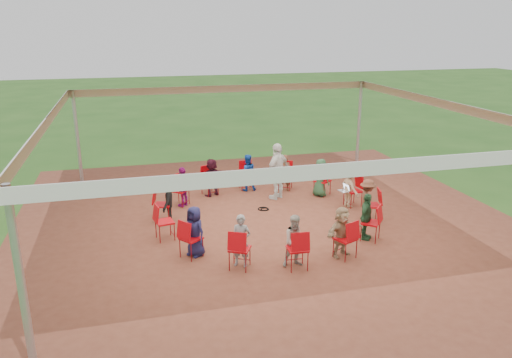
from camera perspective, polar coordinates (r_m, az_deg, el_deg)
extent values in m
plane|color=#28531A|center=(13.29, 1.24, -4.83)|extent=(80.00, 80.00, 0.00)
plane|color=brown|center=(13.29, 1.24, -4.81)|extent=(13.00, 13.00, 0.00)
cylinder|color=#B2B2B7|center=(7.85, -25.23, -10.99)|extent=(0.12, 0.12, 3.00)
cylinder|color=#B2B2B7|center=(17.27, -19.74, 4.55)|extent=(0.12, 0.12, 3.00)
cylinder|color=#B2B2B7|center=(19.14, 11.70, 6.37)|extent=(0.12, 0.12, 3.00)
plane|color=white|center=(12.48, 1.33, 8.04)|extent=(10.30, 10.30, 0.00)
cube|color=white|center=(7.80, 11.79, 1.13)|extent=(10.30, 0.03, 0.24)
cube|color=white|center=(17.45, -3.40, 10.25)|extent=(10.30, 0.03, 0.24)
cube|color=white|center=(12.15, -22.85, 5.87)|extent=(0.03, 10.30, 0.24)
cube|color=white|center=(14.76, 21.13, 7.86)|extent=(0.03, 10.30, 0.24)
imported|color=tan|center=(14.39, 10.67, -0.91)|extent=(0.50, 0.80, 1.16)
imported|color=#285431|center=(15.14, 7.37, 0.17)|extent=(0.59, 0.64, 1.16)
imported|color=brown|center=(15.54, 3.30, 0.73)|extent=(0.50, 0.44, 1.16)
imported|color=#1342A6|center=(15.52, -1.02, 0.74)|extent=(0.58, 0.35, 1.16)
imported|color=#3B0F1E|center=(15.10, -5.07, 0.20)|extent=(1.15, 0.80, 1.16)
imported|color=#891065|center=(14.33, -8.31, -0.87)|extent=(0.71, 0.74, 1.16)
imported|color=black|center=(13.31, -10.14, -2.39)|extent=(0.55, 0.82, 1.16)
imported|color=#1C1C45|center=(11.26, -7.02, -5.94)|extent=(0.59, 0.64, 1.16)
imported|color=gray|center=(10.71, -1.72, -7.07)|extent=(0.50, 0.44, 1.16)
imported|color=#A39D90|center=(10.73, 4.58, -7.08)|extent=(0.58, 0.35, 1.16)
imported|color=tan|center=(11.32, 9.77, -5.95)|extent=(1.15, 0.80, 1.16)
imported|color=#285431|center=(12.28, 12.48, -4.22)|extent=(0.71, 0.74, 1.16)
imported|color=brown|center=(13.38, 12.60, -2.43)|extent=(0.55, 0.82, 1.16)
imported|color=silver|center=(14.74, 2.50, 0.90)|extent=(1.10, 1.00, 1.69)
torus|color=black|center=(14.09, 0.81, -3.43)|extent=(0.31, 0.31, 0.03)
torus|color=black|center=(14.07, 1.01, -3.47)|extent=(0.24, 0.24, 0.03)
cube|color=#B7B7BC|center=(14.29, 9.94, -1.37)|extent=(0.26, 0.34, 0.01)
cube|color=#B7B7BC|center=(14.32, 10.30, -0.91)|extent=(0.12, 0.31, 0.20)
cube|color=#CCE0FF|center=(14.32, 10.28, -0.91)|extent=(0.10, 0.27, 0.17)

